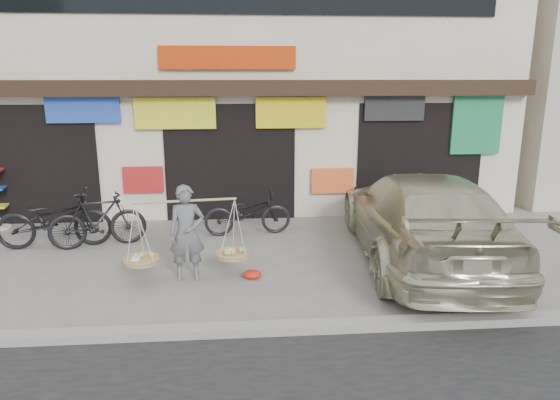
{
  "coord_description": "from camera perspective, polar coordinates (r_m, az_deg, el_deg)",
  "views": [
    {
      "loc": [
        0.26,
        -8.0,
        3.32
      ],
      "look_at": [
        0.95,
        0.9,
        1.09
      ],
      "focal_mm": 32.0,
      "sensor_mm": 36.0,
      "label": 1
    }
  ],
  "objects": [
    {
      "name": "kerb",
      "position": [
        6.83,
        -6.29,
        -14.56
      ],
      "size": [
        70.0,
        0.25,
        0.12
      ],
      "primitive_type": "cube",
      "color": "gray",
      "rests_on": "ground"
    },
    {
      "name": "bike_2",
      "position": [
        10.64,
        -3.73,
        -1.45
      ],
      "size": [
        1.89,
        0.81,
        0.97
      ],
      "primitive_type": "imported",
      "rotation": [
        0.0,
        0.0,
        1.67
      ],
      "color": "black",
      "rests_on": "ground"
    },
    {
      "name": "red_bag",
      "position": [
        8.49,
        -3.17,
        -8.49
      ],
      "size": [
        0.31,
        0.25,
        0.14
      ],
      "primitive_type": "ellipsoid",
      "color": "red",
      "rests_on": "ground"
    },
    {
      "name": "street_vendor",
      "position": [
        8.37,
        -10.57,
        -4.17
      ],
      "size": [
        2.04,
        0.73,
        1.61
      ],
      "rotation": [
        0.0,
        0.0,
        0.11
      ],
      "color": "slate",
      "rests_on": "ground"
    },
    {
      "name": "ground",
      "position": [
        8.66,
        -5.9,
        -8.57
      ],
      "size": [
        70.0,
        70.0,
        0.0
      ],
      "primitive_type": "plane",
      "color": "gray",
      "rests_on": "ground"
    },
    {
      "name": "bike_0",
      "position": [
        10.78,
        -24.41,
        -2.02
      ],
      "size": [
        2.24,
        1.0,
        1.14
      ],
      "primitive_type": "imported",
      "rotation": [
        0.0,
        0.0,
        1.69
      ],
      "color": "black",
      "rests_on": "ground"
    },
    {
      "name": "shophouse_block",
      "position": [
        14.42,
        -5.69,
        14.5
      ],
      "size": [
        14.0,
        6.32,
        7.0
      ],
      "color": "beige",
      "rests_on": "ground"
    },
    {
      "name": "bike_1",
      "position": [
        10.47,
        -20.13,
        -2.14
      ],
      "size": [
        1.93,
        0.99,
        1.11
      ],
      "primitive_type": "imported",
      "rotation": [
        0.0,
        0.0,
        1.84
      ],
      "color": "black",
      "rests_on": "ground"
    },
    {
      "name": "suv",
      "position": [
        9.44,
        15.84,
        -1.89
      ],
      "size": [
        2.74,
        5.79,
        1.63
      ],
      "rotation": [
        0.0,
        0.0,
        3.06
      ],
      "color": "beige",
      "rests_on": "ground"
    }
  ]
}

